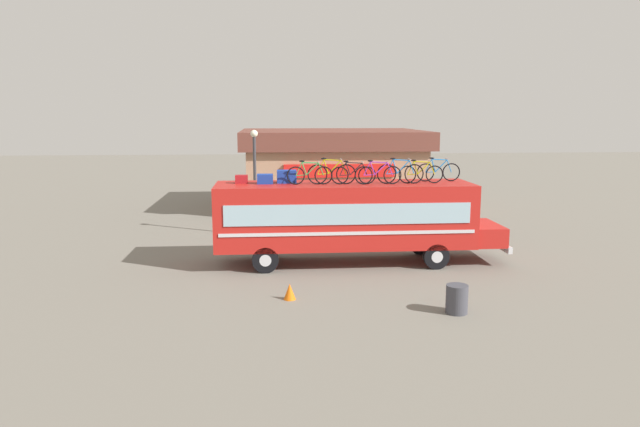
% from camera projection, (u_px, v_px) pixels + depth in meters
% --- Properties ---
extents(ground_plane, '(120.00, 120.00, 0.00)m').
position_uv_depth(ground_plane, '(344.00, 263.00, 22.43)').
color(ground_plane, slate).
extents(bus, '(10.81, 2.63, 3.03)m').
position_uv_depth(bus, '(349.00, 216.00, 22.14)').
color(bus, red).
rests_on(bus, ground).
extents(luggage_bag_1, '(0.46, 0.36, 0.30)m').
position_uv_depth(luggage_bag_1, '(242.00, 179.00, 21.93)').
color(luggage_bag_1, maroon).
rests_on(luggage_bag_1, bus).
extents(luggage_bag_2, '(0.58, 0.52, 0.34)m').
position_uv_depth(luggage_bag_2, '(265.00, 179.00, 21.83)').
color(luggage_bag_2, '#193899').
rests_on(luggage_bag_2, bus).
extents(luggage_bag_3, '(0.72, 0.50, 0.48)m').
position_uv_depth(luggage_bag_3, '(287.00, 177.00, 22.02)').
color(luggage_bag_3, '#193899').
rests_on(luggage_bag_3, bus).
extents(rooftop_bicycle_1, '(1.68, 0.44, 0.88)m').
position_uv_depth(rooftop_bicycle_1, '(310.00, 174.00, 21.51)').
color(rooftop_bicycle_1, black).
rests_on(rooftop_bicycle_1, bus).
extents(rooftop_bicycle_2, '(1.78, 0.44, 0.97)m').
position_uv_depth(rooftop_bicycle_2, '(332.00, 173.00, 21.58)').
color(rooftop_bicycle_2, black).
rests_on(rooftop_bicycle_2, bus).
extents(rooftop_bicycle_3, '(1.65, 0.44, 0.87)m').
position_uv_depth(rooftop_bicycle_3, '(353.00, 174.00, 21.61)').
color(rooftop_bicycle_3, black).
rests_on(rooftop_bicycle_3, bus).
extents(rooftop_bicycle_4, '(1.73, 0.44, 0.89)m').
position_uv_depth(rooftop_bicycle_4, '(378.00, 174.00, 21.58)').
color(rooftop_bicycle_4, black).
rests_on(rooftop_bicycle_4, bus).
extents(rooftop_bicycle_5, '(1.75, 0.44, 0.96)m').
position_uv_depth(rooftop_bicycle_5, '(400.00, 173.00, 21.75)').
color(rooftop_bicycle_5, black).
rests_on(rooftop_bicycle_5, bus).
extents(rooftop_bicycle_6, '(1.68, 0.44, 0.88)m').
position_uv_depth(rooftop_bicycle_6, '(421.00, 173.00, 21.87)').
color(rooftop_bicycle_6, black).
rests_on(rooftop_bicycle_6, bus).
extents(rooftop_bicycle_7, '(1.69, 0.44, 0.91)m').
position_uv_depth(rooftop_bicycle_7, '(438.00, 171.00, 22.52)').
color(rooftop_bicycle_7, black).
rests_on(rooftop_bicycle_7, bus).
extents(roadside_building, '(10.61, 8.87, 4.58)m').
position_uv_depth(roadside_building, '(331.00, 168.00, 35.46)').
color(roadside_building, tan).
rests_on(roadside_building, ground).
extents(trash_bin, '(0.62, 0.62, 0.82)m').
position_uv_depth(trash_bin, '(457.00, 299.00, 16.75)').
color(trash_bin, '#3F3F47').
rests_on(trash_bin, ground).
extents(traffic_cone, '(0.37, 0.37, 0.49)m').
position_uv_depth(traffic_cone, '(290.00, 292.00, 18.00)').
color(traffic_cone, orange).
rests_on(traffic_cone, ground).
extents(street_lamp, '(0.33, 0.33, 4.84)m').
position_uv_depth(street_lamp, '(255.00, 171.00, 26.92)').
color(street_lamp, '#38383D').
rests_on(street_lamp, ground).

